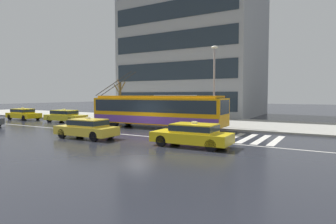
{
  "coord_description": "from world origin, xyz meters",
  "views": [
    {
      "loc": [
        12.77,
        -17.15,
        2.82
      ],
      "look_at": [
        0.85,
        3.3,
        1.41
      ],
      "focal_mm": 30.48,
      "sensor_mm": 36.0,
      "label": 1
    }
  ],
  "objects_px": {
    "taxi_oncoming_far": "(192,134)",
    "trolleybus": "(157,110)",
    "taxi_queued_behind_bus": "(65,116)",
    "pedestrian_approaching_curb": "(177,113)",
    "taxi_far_behind": "(23,114)",
    "pedestrian_at_shelter": "(200,107)",
    "street_lamp": "(214,79)",
    "bus_shelter": "(176,102)",
    "street_tree_bare": "(120,98)",
    "taxi_oncoming_near": "(87,128)"
  },
  "relations": [
    {
      "from": "pedestrian_at_shelter",
      "to": "street_lamp",
      "type": "distance_m",
      "value": 2.92
    },
    {
      "from": "taxi_far_behind",
      "to": "bus_shelter",
      "type": "height_order",
      "value": "bus_shelter"
    },
    {
      "from": "taxi_oncoming_near",
      "to": "pedestrian_approaching_curb",
      "type": "bearing_deg",
      "value": 81.39
    },
    {
      "from": "taxi_oncoming_near",
      "to": "street_tree_bare",
      "type": "height_order",
      "value": "street_tree_bare"
    },
    {
      "from": "bus_shelter",
      "to": "pedestrian_approaching_curb",
      "type": "relative_size",
      "value": 2.31
    },
    {
      "from": "taxi_oncoming_far",
      "to": "taxi_queued_behind_bus",
      "type": "relative_size",
      "value": 0.95
    },
    {
      "from": "street_tree_bare",
      "to": "trolleybus",
      "type": "bearing_deg",
      "value": -30.46
    },
    {
      "from": "taxi_far_behind",
      "to": "street_tree_bare",
      "type": "bearing_deg",
      "value": 26.98
    },
    {
      "from": "bus_shelter",
      "to": "taxi_oncoming_near",
      "type": "bearing_deg",
      "value": -93.35
    },
    {
      "from": "street_lamp",
      "to": "street_tree_bare",
      "type": "bearing_deg",
      "value": 170.64
    },
    {
      "from": "bus_shelter",
      "to": "pedestrian_at_shelter",
      "type": "bearing_deg",
      "value": -13.46
    },
    {
      "from": "taxi_oncoming_far",
      "to": "trolleybus",
      "type": "bearing_deg",
      "value": 135.09
    },
    {
      "from": "taxi_queued_behind_bus",
      "to": "pedestrian_approaching_curb",
      "type": "xyz_separation_m",
      "value": [
        11.63,
        2.85,
        0.43
      ]
    },
    {
      "from": "trolleybus",
      "to": "pedestrian_at_shelter",
      "type": "bearing_deg",
      "value": 52.78
    },
    {
      "from": "taxi_oncoming_near",
      "to": "taxi_far_behind",
      "type": "bearing_deg",
      "value": 159.0
    },
    {
      "from": "trolleybus",
      "to": "taxi_oncoming_far",
      "type": "height_order",
      "value": "trolleybus"
    },
    {
      "from": "taxi_far_behind",
      "to": "street_tree_bare",
      "type": "distance_m",
      "value": 11.4
    },
    {
      "from": "pedestrian_approaching_curb",
      "to": "street_lamp",
      "type": "height_order",
      "value": "street_lamp"
    },
    {
      "from": "taxi_oncoming_far",
      "to": "bus_shelter",
      "type": "distance_m",
      "value": 12.24
    },
    {
      "from": "trolleybus",
      "to": "pedestrian_at_shelter",
      "type": "distance_m",
      "value": 4.16
    },
    {
      "from": "pedestrian_approaching_curb",
      "to": "taxi_oncoming_near",
      "type": "bearing_deg",
      "value": -98.61
    },
    {
      "from": "taxi_far_behind",
      "to": "street_lamp",
      "type": "relative_size",
      "value": 0.62
    },
    {
      "from": "taxi_oncoming_near",
      "to": "street_lamp",
      "type": "xyz_separation_m",
      "value": [
        5.04,
        9.62,
        3.47
      ]
    },
    {
      "from": "taxi_far_behind",
      "to": "pedestrian_at_shelter",
      "type": "xyz_separation_m",
      "value": [
        20.38,
        3.8,
        1.07
      ]
    },
    {
      "from": "taxi_far_behind",
      "to": "pedestrian_approaching_curb",
      "type": "bearing_deg",
      "value": 9.66
    },
    {
      "from": "bus_shelter",
      "to": "street_tree_bare",
      "type": "bearing_deg",
      "value": 175.26
    },
    {
      "from": "street_tree_bare",
      "to": "pedestrian_approaching_curb",
      "type": "bearing_deg",
      "value": -13.43
    },
    {
      "from": "taxi_queued_behind_bus",
      "to": "pedestrian_at_shelter",
      "type": "relative_size",
      "value": 2.28
    },
    {
      "from": "trolleybus",
      "to": "taxi_oncoming_near",
      "type": "height_order",
      "value": "trolleybus"
    },
    {
      "from": "pedestrian_approaching_curb",
      "to": "street_lamp",
      "type": "xyz_separation_m",
      "value": [
        3.59,
        0.02,
        3.03
      ]
    },
    {
      "from": "taxi_oncoming_near",
      "to": "taxi_oncoming_far",
      "type": "xyz_separation_m",
      "value": [
        7.23,
        0.75,
        0.0
      ]
    },
    {
      "from": "taxi_oncoming_far",
      "to": "taxi_queued_behind_bus",
      "type": "bearing_deg",
      "value": 160.95
    },
    {
      "from": "taxi_oncoming_near",
      "to": "taxi_far_behind",
      "type": "xyz_separation_m",
      "value": [
        -16.88,
        6.48,
        0.0
      ]
    },
    {
      "from": "pedestrian_at_shelter",
      "to": "pedestrian_approaching_curb",
      "type": "xyz_separation_m",
      "value": [
        -2.04,
        -0.68,
        -0.64
      ]
    },
    {
      "from": "pedestrian_at_shelter",
      "to": "street_tree_bare",
      "type": "relative_size",
      "value": 0.45
    },
    {
      "from": "taxi_queued_behind_bus",
      "to": "street_tree_bare",
      "type": "height_order",
      "value": "street_tree_bare"
    },
    {
      "from": "bus_shelter",
      "to": "pedestrian_approaching_curb",
      "type": "bearing_deg",
      "value": -59.2
    },
    {
      "from": "taxi_far_behind",
      "to": "pedestrian_at_shelter",
      "type": "relative_size",
      "value": 2.11
    },
    {
      "from": "taxi_far_behind",
      "to": "pedestrian_approaching_curb",
      "type": "height_order",
      "value": "pedestrian_approaching_curb"
    },
    {
      "from": "taxi_oncoming_far",
      "to": "taxi_queued_behind_bus",
      "type": "distance_m",
      "value": 18.42
    },
    {
      "from": "taxi_queued_behind_bus",
      "to": "pedestrian_approaching_curb",
      "type": "distance_m",
      "value": 11.98
    },
    {
      "from": "taxi_far_behind",
      "to": "bus_shelter",
      "type": "relative_size",
      "value": 1.1
    },
    {
      "from": "taxi_oncoming_near",
      "to": "taxi_queued_behind_bus",
      "type": "relative_size",
      "value": 0.92
    },
    {
      "from": "trolleybus",
      "to": "pedestrian_approaching_curb",
      "type": "xyz_separation_m",
      "value": [
        0.47,
        2.63,
        -0.4
      ]
    },
    {
      "from": "bus_shelter",
      "to": "pedestrian_approaching_curb",
      "type": "xyz_separation_m",
      "value": [
        0.81,
        -1.36,
        -0.98
      ]
    },
    {
      "from": "taxi_oncoming_near",
      "to": "street_tree_bare",
      "type": "relative_size",
      "value": 0.95
    },
    {
      "from": "street_lamp",
      "to": "street_tree_bare",
      "type": "relative_size",
      "value": 1.53
    },
    {
      "from": "taxi_oncoming_near",
      "to": "taxi_far_behind",
      "type": "height_order",
      "value": "same"
    },
    {
      "from": "taxi_oncoming_far",
      "to": "pedestrian_approaching_curb",
      "type": "relative_size",
      "value": 2.62
    },
    {
      "from": "pedestrian_at_shelter",
      "to": "pedestrian_approaching_curb",
      "type": "bearing_deg",
      "value": -161.62
    }
  ]
}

